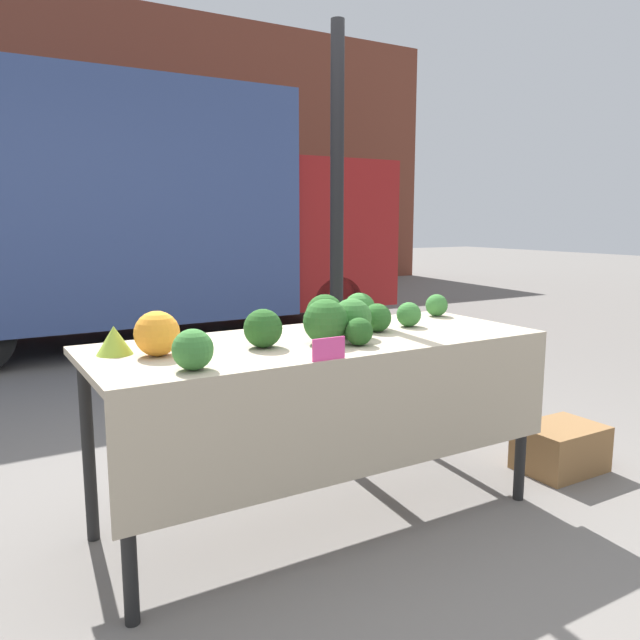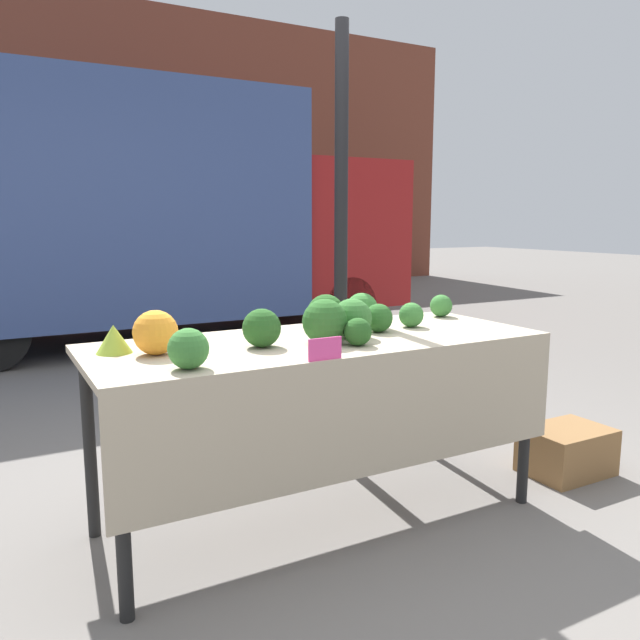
% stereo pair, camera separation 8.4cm
% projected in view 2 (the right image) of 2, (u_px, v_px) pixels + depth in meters
% --- Properties ---
extents(ground_plane, '(40.00, 40.00, 0.00)m').
position_uv_depth(ground_plane, '(320.00, 517.00, 2.78)').
color(ground_plane, slate).
extents(building_facade, '(16.00, 0.60, 5.04)m').
position_uv_depth(building_facade, '(51.00, 147.00, 10.63)').
color(building_facade, brown).
rests_on(building_facade, ground_plane).
extents(tent_pole, '(0.07, 0.07, 2.29)m').
position_uv_depth(tent_pole, '(341.00, 252.00, 3.25)').
color(tent_pole, black).
rests_on(tent_pole, ground_plane).
extents(parked_truck, '(5.35, 2.00, 2.63)m').
position_uv_depth(parked_truck, '(146.00, 212.00, 6.70)').
color(parked_truck, '#384C84').
rests_on(parked_truck, ground_plane).
extents(market_table, '(1.93, 0.76, 0.81)m').
position_uv_depth(market_table, '(327.00, 366.00, 2.61)').
color(market_table, tan).
rests_on(market_table, ground_plane).
extents(orange_cauliflower, '(0.17, 0.17, 0.17)m').
position_uv_depth(orange_cauliflower, '(156.00, 333.00, 2.32)').
color(orange_cauliflower, orange).
rests_on(orange_cauliflower, market_table).
extents(romanesco_head, '(0.14, 0.14, 0.11)m').
position_uv_depth(romanesco_head, '(114.00, 339.00, 2.35)').
color(romanesco_head, '#93B238').
rests_on(romanesco_head, market_table).
extents(broccoli_head_0, '(0.18, 0.18, 0.18)m').
position_uv_depth(broccoli_head_0, '(325.00, 321.00, 2.52)').
color(broccoli_head_0, '#285B23').
rests_on(broccoli_head_0, market_table).
extents(broccoli_head_1, '(0.13, 0.13, 0.13)m').
position_uv_depth(broccoli_head_1, '(378.00, 318.00, 2.79)').
color(broccoli_head_1, '#285B23').
rests_on(broccoli_head_1, market_table).
extents(broccoli_head_2, '(0.14, 0.14, 0.14)m').
position_uv_depth(broccoli_head_2, '(188.00, 349.00, 2.10)').
color(broccoli_head_2, '#387533').
rests_on(broccoli_head_2, market_table).
extents(broccoli_head_3, '(0.15, 0.15, 0.15)m').
position_uv_depth(broccoli_head_3, '(262.00, 328.00, 2.46)').
color(broccoli_head_3, '#23511E').
rests_on(broccoli_head_3, market_table).
extents(broccoli_head_4, '(0.17, 0.17, 0.17)m').
position_uv_depth(broccoli_head_4, '(352.00, 318.00, 2.65)').
color(broccoli_head_4, '#336B2D').
rests_on(broccoli_head_4, market_table).
extents(broccoli_head_5, '(0.17, 0.17, 0.17)m').
position_uv_depth(broccoli_head_5, '(326.00, 313.00, 2.79)').
color(broccoli_head_5, '#23511E').
rests_on(broccoli_head_5, market_table).
extents(broccoli_head_6, '(0.11, 0.11, 0.11)m').
position_uv_depth(broccoli_head_6, '(358.00, 332.00, 2.49)').
color(broccoli_head_6, '#23511E').
rests_on(broccoli_head_6, market_table).
extents(broccoli_head_7, '(0.12, 0.12, 0.12)m').
position_uv_depth(broccoli_head_7, '(441.00, 306.00, 3.23)').
color(broccoli_head_7, '#387533').
rests_on(broccoli_head_7, market_table).
extents(broccoli_head_8, '(0.15, 0.15, 0.15)m').
position_uv_depth(broccoli_head_8, '(362.00, 309.00, 2.98)').
color(broccoli_head_8, '#387533').
rests_on(broccoli_head_8, market_table).
extents(broccoli_head_9, '(0.12, 0.12, 0.12)m').
position_uv_depth(broccoli_head_9, '(411.00, 315.00, 2.92)').
color(broccoli_head_9, '#387533').
rests_on(broccoli_head_9, market_table).
extents(price_sign, '(0.13, 0.01, 0.08)m').
position_uv_depth(price_sign, '(325.00, 349.00, 2.24)').
color(price_sign, '#EF4793').
rests_on(price_sign, market_table).
extents(produce_crate, '(0.43, 0.32, 0.24)m').
position_uv_depth(produce_crate, '(567.00, 451.00, 3.25)').
color(produce_crate, olive).
rests_on(produce_crate, ground_plane).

